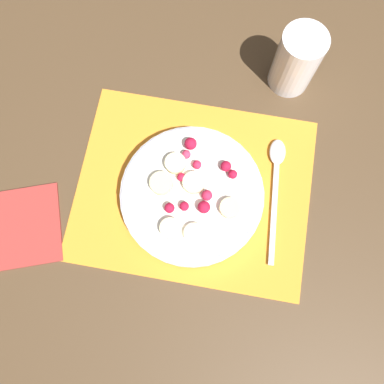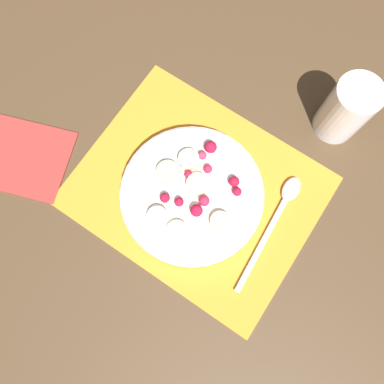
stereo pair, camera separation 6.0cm
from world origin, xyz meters
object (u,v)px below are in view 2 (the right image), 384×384
at_px(fruit_bowl, 192,194).
at_px(napkin, 25,158).
at_px(drinking_glass, 346,110).
at_px(spoon, 280,210).

bearing_deg(fruit_bowl, napkin, 20.01).
relative_size(drinking_glass, napkin, 0.63).
xyz_separation_m(drinking_glass, napkin, (0.42, 0.35, -0.06)).
distance_m(fruit_bowl, drinking_glass, 0.29).
bearing_deg(drinking_glass, spoon, 89.75).
xyz_separation_m(fruit_bowl, drinking_glass, (-0.14, -0.25, 0.04)).
height_order(fruit_bowl, spoon, fruit_bowl).
relative_size(spoon, drinking_glass, 1.85).
distance_m(fruit_bowl, napkin, 0.30).
xyz_separation_m(fruit_bowl, napkin, (0.28, 0.10, -0.02)).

